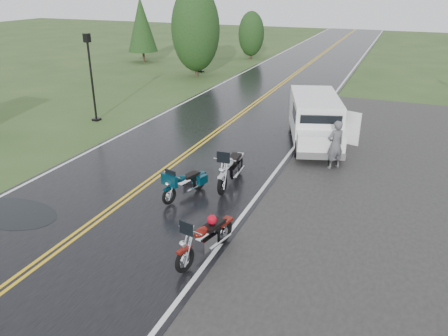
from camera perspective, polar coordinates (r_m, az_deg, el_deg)
name	(u,v)px	position (r m, az deg, el deg)	size (l,w,h in m)	color
ground	(115,208)	(13.81, -14.10, -5.10)	(120.00, 120.00, 0.00)	#2D471E
road	(233,120)	(21.98, 1.20, 6.30)	(8.00, 100.00, 0.04)	black
motorcycle_red	(184,251)	(10.32, -5.21, -10.71)	(0.78, 2.15, 1.27)	#61100B
motorcycle_teal	(169,189)	(13.38, -7.23, -2.79)	(0.69, 1.89, 1.12)	#042936
motorcycle_silver	(222,176)	(13.80, -0.24, -1.09)	(0.87, 2.38, 1.41)	#AFB1B7
van_white	(299,133)	(17.08, 9.76, 4.52)	(1.94, 5.19, 2.04)	white
person_at_van	(335,145)	(16.36, 14.33, 2.87)	(0.66, 0.43, 1.81)	#4F5054
lamp_post_near_left	(92,78)	(22.38, -16.91, 11.19)	(0.36, 0.36, 4.24)	black
lamp_post_far_left	(200,42)	(34.20, -3.09, 16.06)	(0.38, 0.38, 4.42)	black
tree_left_mid	(196,38)	(32.52, -3.71, 16.55)	(3.46, 3.46, 5.40)	#1E3D19
tree_left_far	(251,39)	(40.63, 3.57, 16.51)	(2.28, 2.28, 3.51)	#1E3D19
pine_left_far	(142,31)	(39.31, -10.68, 17.20)	(2.50, 2.50, 5.21)	#1E3D19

